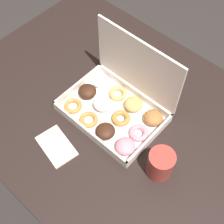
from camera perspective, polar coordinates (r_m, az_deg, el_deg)
ground_plane at (r=1.82m, az=-0.15°, el=-12.60°), size 8.00×8.00×0.00m
dining_table at (r=1.23m, az=-0.21°, el=-1.91°), size 1.18×0.88×0.75m
donut_box at (r=1.10m, az=1.16°, el=1.63°), size 0.35×0.26×0.27m
coffee_mug at (r=0.99m, az=8.85°, el=-9.31°), size 0.08×0.08×0.10m
paper_napkin at (r=1.08m, az=-10.12°, el=-6.15°), size 0.16×0.11×0.01m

